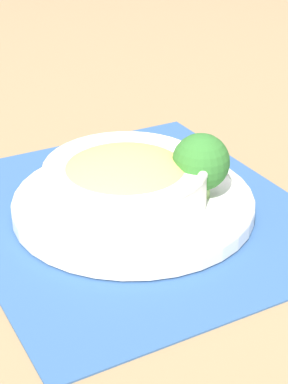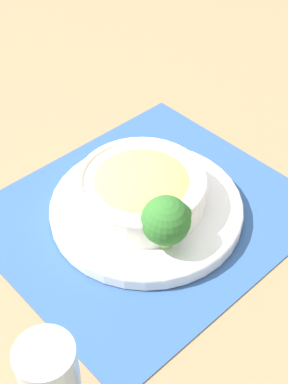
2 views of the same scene
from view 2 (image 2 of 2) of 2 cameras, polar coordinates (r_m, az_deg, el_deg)
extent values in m
plane|color=#8C704C|center=(0.80, 0.25, -2.37)|extent=(4.00, 4.00, 0.00)
cube|color=#2D5184|center=(0.79, 0.25, -2.27)|extent=(0.45, 0.39, 0.00)
cylinder|color=white|center=(0.79, 0.25, -1.77)|extent=(0.28, 0.28, 0.02)
torus|color=white|center=(0.78, 0.26, -1.35)|extent=(0.28, 0.28, 0.01)
cylinder|color=silver|center=(0.77, -0.13, 0.26)|extent=(0.19, 0.19, 0.04)
torus|color=silver|center=(0.76, -0.13, 1.46)|extent=(0.19, 0.19, 0.01)
ellipsoid|color=#E0B75B|center=(0.76, -0.13, 0.86)|extent=(0.15, 0.15, 0.05)
cylinder|color=#84AD5B|center=(0.72, 2.26, -4.93)|extent=(0.02, 0.02, 0.02)
sphere|color=#2D6B28|center=(0.70, 2.34, -3.05)|extent=(0.07, 0.07, 0.07)
sphere|color=#2D6B28|center=(0.70, 3.89, -2.36)|extent=(0.03, 0.03, 0.03)
sphere|color=#2D6B28|center=(0.69, 0.98, -3.28)|extent=(0.03, 0.03, 0.03)
cylinder|color=orange|center=(0.77, 4.80, -2.08)|extent=(0.04, 0.04, 0.01)
cylinder|color=orange|center=(0.78, 4.89, -1.27)|extent=(0.04, 0.04, 0.01)
cylinder|color=orange|center=(0.79, 4.71, -0.47)|extent=(0.04, 0.04, 0.01)
camera|label=1|loc=(0.76, -57.26, 9.24)|focal=60.00mm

